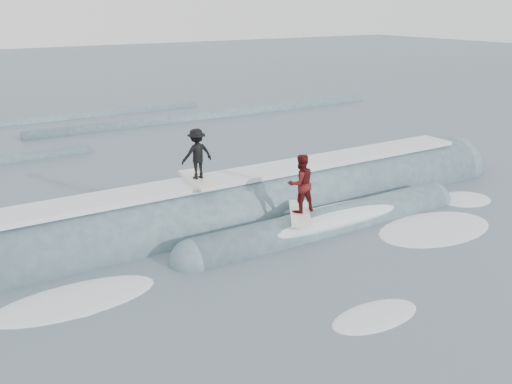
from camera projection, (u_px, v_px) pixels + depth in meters
ground at (300, 252)px, 15.31m from camera, size 160.00×160.00×0.00m
breaking_wave at (250, 217)px, 17.75m from camera, size 22.20×4.11×2.67m
surfer_black at (197, 157)px, 16.48m from camera, size 0.95×2.05×1.57m
surfer_red at (301, 187)px, 16.01m from camera, size 1.56×1.97×1.77m
whitewater at (317, 257)px, 15.05m from camera, size 15.75×5.96×0.10m
far_swells at (64, 136)px, 28.62m from camera, size 41.87×8.65×0.80m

